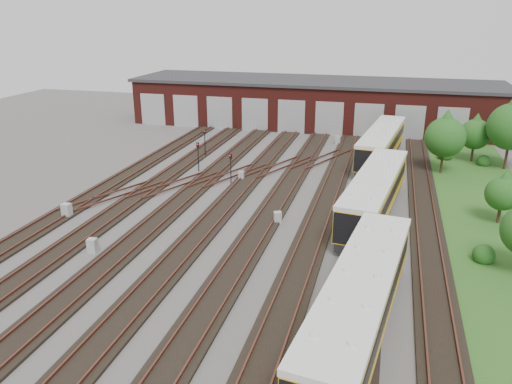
# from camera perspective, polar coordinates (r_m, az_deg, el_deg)

# --- Properties ---
(ground) EXTENTS (120.00, 120.00, 0.00)m
(ground) POSITION_cam_1_polar(r_m,az_deg,el_deg) (35.52, -3.77, -5.65)
(ground) COLOR #4A4745
(ground) RESTS_ON ground
(track_network) EXTENTS (30.40, 70.00, 0.33)m
(track_network) POSITION_cam_1_polar(r_m,az_deg,el_deg) (36.02, -3.72, -5.08)
(track_network) COLOR black
(track_network) RESTS_ON ground
(maintenance_shed) EXTENTS (51.00, 12.50, 6.35)m
(maintenance_shed) POSITION_cam_1_polar(r_m,az_deg,el_deg) (72.03, 6.61, 10.15)
(maintenance_shed) COLOR #511814
(maintenance_shed) RESTS_ON ground
(grass_verge) EXTENTS (8.00, 55.00, 0.05)m
(grass_verge) POSITION_cam_1_polar(r_m,az_deg,el_deg) (43.85, 25.18, -2.46)
(grass_verge) COLOR #21501A
(grass_verge) RESTS_ON ground
(metro_train) EXTENTS (4.80, 47.93, 3.24)m
(metro_train) POSITION_cam_1_polar(r_m,az_deg,el_deg) (39.83, 13.42, -0.17)
(metro_train) COLOR black
(metro_train) RESTS_ON ground
(signal_mast_0) EXTENTS (0.27, 0.25, 3.00)m
(signal_mast_0) POSITION_cam_1_polar(r_m,az_deg,el_deg) (50.53, -6.64, 4.46)
(signal_mast_0) COLOR black
(signal_mast_0) RESTS_ON ground
(signal_mast_1) EXTENTS (0.27, 0.25, 3.09)m
(signal_mast_1) POSITION_cam_1_polar(r_m,az_deg,el_deg) (55.66, -5.87, 5.97)
(signal_mast_1) COLOR black
(signal_mast_1) RESTS_ON ground
(signal_mast_2) EXTENTS (0.25, 0.24, 2.93)m
(signal_mast_2) POSITION_cam_1_polar(r_m,az_deg,el_deg) (46.44, -2.91, 3.09)
(signal_mast_2) COLOR black
(signal_mast_2) RESTS_ON ground
(signal_mast_3) EXTENTS (0.31, 0.30, 3.25)m
(signal_mast_3) POSITION_cam_1_polar(r_m,az_deg,el_deg) (37.49, 11.70, -1.14)
(signal_mast_3) COLOR black
(signal_mast_3) RESTS_ON ground
(relay_cabinet_0) EXTENTS (0.69, 0.58, 1.14)m
(relay_cabinet_0) POSITION_cam_1_polar(r_m,az_deg,el_deg) (41.95, -20.81, -2.00)
(relay_cabinet_0) COLOR #A1A4A6
(relay_cabinet_0) RESTS_ON ground
(relay_cabinet_1) EXTENTS (0.58, 0.51, 0.87)m
(relay_cabinet_1) POSITION_cam_1_polar(r_m,az_deg,el_deg) (47.97, -1.69, 1.87)
(relay_cabinet_1) COLOR #A1A4A6
(relay_cabinet_1) RESTS_ON ground
(relay_cabinet_2) EXTENTS (0.63, 0.53, 1.01)m
(relay_cabinet_2) POSITION_cam_1_polar(r_m,az_deg,el_deg) (35.43, -18.19, -5.84)
(relay_cabinet_2) COLOR #A1A4A6
(relay_cabinet_2) RESTS_ON ground
(relay_cabinet_3) EXTENTS (0.62, 0.53, 1.00)m
(relay_cabinet_3) POSITION_cam_1_polar(r_m,az_deg,el_deg) (62.08, 9.33, 5.88)
(relay_cabinet_3) COLOR #A1A4A6
(relay_cabinet_3) RESTS_ON ground
(relay_cabinet_4) EXTENTS (0.70, 0.64, 0.94)m
(relay_cabinet_4) POSITION_cam_1_polar(r_m,az_deg,el_deg) (38.19, 2.48, -2.95)
(relay_cabinet_4) COLOR #A1A4A6
(relay_cabinet_4) RESTS_ON ground
(tree_0) EXTENTS (3.92, 3.92, 6.50)m
(tree_0) POSITION_cam_1_polar(r_m,az_deg,el_deg) (52.39, 20.86, 6.37)
(tree_0) COLOR #372419
(tree_0) RESTS_ON ground
(tree_1) EXTENTS (3.21, 3.21, 5.32)m
(tree_1) POSITION_cam_1_polar(r_m,az_deg,el_deg) (58.06, 23.82, 6.43)
(tree_1) COLOR #372419
(tree_1) RESTS_ON ground
(tree_3) EXTENTS (2.56, 2.56, 4.25)m
(tree_3) POSITION_cam_1_polar(r_m,az_deg,el_deg) (41.71, 26.42, 0.22)
(tree_3) COLOR #372419
(tree_3) RESTS_ON ground
(bush_0) EXTENTS (1.42, 1.42, 1.42)m
(bush_0) POSITION_cam_1_polar(r_m,az_deg,el_deg) (35.60, 24.63, -6.24)
(bush_0) COLOR #1F4C15
(bush_0) RESTS_ON ground
(bush_1) EXTENTS (1.61, 1.61, 1.61)m
(bush_1) POSITION_cam_1_polar(r_m,az_deg,el_deg) (58.46, 20.87, 4.26)
(bush_1) COLOR #1F4C15
(bush_1) RESTS_ON ground
(bush_2) EXTENTS (1.34, 1.34, 1.34)m
(bush_2) POSITION_cam_1_polar(r_m,az_deg,el_deg) (57.67, 24.59, 3.40)
(bush_2) COLOR #1F4C15
(bush_2) RESTS_ON ground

